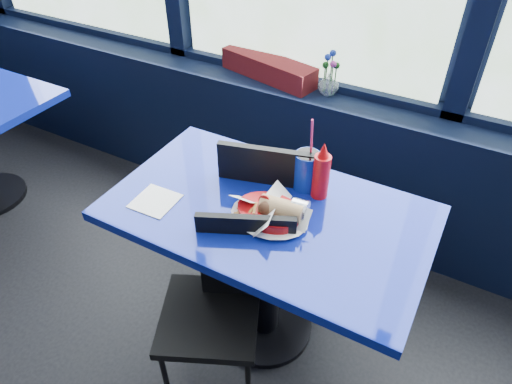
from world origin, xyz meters
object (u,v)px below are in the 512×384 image
object	(u,v)px
near_table	(267,243)
planter_box	(268,68)
chair_near_front	(224,295)
ketchup_bottle	(321,173)
food_basket	(271,212)
chair_near_back	(283,210)
flower_vase	(329,81)
soda_cup	(307,170)

from	to	relation	value
near_table	planter_box	distance (m)	1.06
chair_near_front	ketchup_bottle	size ratio (longest dim) A/B	3.42
near_table	food_basket	distance (m)	0.22
near_table	food_basket	world-z (taller)	food_basket
chair_near_front	chair_near_back	size ratio (longest dim) A/B	0.91
flower_vase	near_table	bearing A→B (deg)	-82.23
planter_box	food_basket	world-z (taller)	planter_box
near_table	soda_cup	xyz separation A→B (m)	(0.07, 0.19, 0.26)
near_table	chair_near_back	distance (m)	0.26
near_table	flower_vase	size ratio (longest dim) A/B	5.33
chair_near_front	ketchup_bottle	world-z (taller)	ketchup_bottle
flower_vase	ketchup_bottle	world-z (taller)	flower_vase
ketchup_bottle	soda_cup	bearing A→B (deg)	161.43
chair_near_front	flower_vase	world-z (taller)	flower_vase
chair_near_back	food_basket	world-z (taller)	chair_near_back
near_table	ketchup_bottle	bearing A→B (deg)	51.26
chair_near_front	flower_vase	size ratio (longest dim) A/B	3.66
food_basket	chair_near_back	bearing A→B (deg)	125.52
chair_near_back	ketchup_bottle	bearing A→B (deg)	140.18
planter_box	chair_near_front	bearing A→B (deg)	-56.77
soda_cup	planter_box	bearing A→B (deg)	127.21
near_table	chair_near_front	xyz separation A→B (m)	(-0.05, -0.24, -0.09)
chair_near_back	planter_box	distance (m)	0.84
food_basket	soda_cup	bearing A→B (deg)	101.31
planter_box	soda_cup	distance (m)	0.89
near_table	food_basket	bearing A→B (deg)	-49.40
chair_near_front	soda_cup	distance (m)	0.58
near_table	chair_near_front	size ratio (longest dim) A/B	1.45
ketchup_bottle	flower_vase	bearing A→B (deg)	109.79
soda_cup	chair_near_front	bearing A→B (deg)	-105.73
food_basket	ketchup_bottle	world-z (taller)	ketchup_bottle
planter_box	flower_vase	world-z (taller)	flower_vase
ketchup_bottle	planter_box	bearing A→B (deg)	129.64
ketchup_bottle	soda_cup	distance (m)	0.08
planter_box	soda_cup	bearing A→B (deg)	-39.61
near_table	food_basket	xyz separation A→B (m)	(0.04, -0.04, 0.22)
chair_near_front	food_basket	size ratio (longest dim) A/B	2.63
food_basket	chair_near_front	bearing A→B (deg)	-95.25
near_table	planter_box	xyz separation A→B (m)	(-0.47, 0.90, 0.29)
chair_near_back	soda_cup	distance (m)	0.34
near_table	chair_near_back	world-z (taller)	chair_near_back
soda_cup	food_basket	bearing A→B (deg)	-97.76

